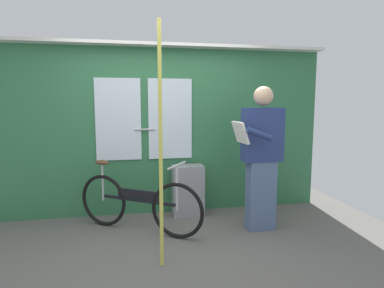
{
  "coord_description": "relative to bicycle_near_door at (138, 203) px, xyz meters",
  "views": [
    {
      "loc": [
        -0.39,
        -3.11,
        1.55
      ],
      "look_at": [
        0.33,
        0.65,
        1.06
      ],
      "focal_mm": 30.25,
      "sensor_mm": 36.0,
      "label": 1
    }
  ],
  "objects": [
    {
      "name": "handrail_pole",
      "position": [
        0.2,
        -0.88,
        0.79
      ],
      "size": [
        0.04,
        0.04,
        2.28
      ],
      "primitive_type": "cylinder",
      "color": "#C6C14C",
      "rests_on": "ground_plane"
    },
    {
      "name": "trash_bin_by_wall",
      "position": [
        0.69,
        0.47,
        -0.01
      ],
      "size": [
        0.42,
        0.28,
        0.7
      ],
      "primitive_type": "cube",
      "color": "gray",
      "rests_on": "ground_plane"
    },
    {
      "name": "ground_plane",
      "position": [
        0.33,
        -0.71,
        -0.37
      ],
      "size": [
        5.67,
        4.39,
        0.04
      ],
      "primitive_type": "cube",
      "color": "#56544F"
    },
    {
      "name": "passenger_reading_newspaper",
      "position": [
        1.47,
        -0.2,
        0.57
      ],
      "size": [
        0.58,
        0.51,
        1.74
      ],
      "rotation": [
        0.0,
        0.0,
        3.18
      ],
      "color": "slate",
      "rests_on": "ground_plane"
    },
    {
      "name": "bicycle_near_door",
      "position": [
        0.0,
        0.0,
        0.0
      ],
      "size": [
        1.43,
        0.96,
        0.87
      ],
      "rotation": [
        0.0,
        0.0,
        -0.58
      ],
      "color": "black",
      "rests_on": "ground_plane"
    },
    {
      "name": "train_door_wall",
      "position": [
        0.32,
        0.68,
        0.86
      ],
      "size": [
        4.67,
        0.28,
        2.32
      ],
      "color": "#2D6B42",
      "rests_on": "ground_plane"
    }
  ]
}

